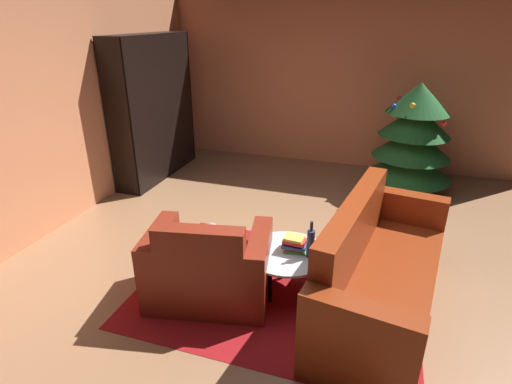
{
  "coord_description": "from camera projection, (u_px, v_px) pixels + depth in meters",
  "views": [
    {
      "loc": [
        0.65,
        -3.11,
        2.23
      ],
      "look_at": [
        -0.38,
        0.03,
        0.77
      ],
      "focal_mm": 28.23,
      "sensor_mm": 36.0,
      "label": 1
    }
  ],
  "objects": [
    {
      "name": "wall_left",
      "position": [
        28.0,
        115.0,
        4.06
      ],
      "size": [
        0.06,
        6.65,
        2.62
      ],
      "primitive_type": "cube",
      "color": "#D58054",
      "rests_on": "ground"
    },
    {
      "name": "couch_red",
      "position": [
        378.0,
        275.0,
        3.25
      ],
      "size": [
        1.04,
        2.07,
        0.92
      ],
      "color": "maroon",
      "rests_on": "ground"
    },
    {
      "name": "book_stack_on_table",
      "position": [
        295.0,
        244.0,
        3.37
      ],
      "size": [
        0.21,
        0.18,
        0.13
      ],
      "color": "#3D8242",
      "rests_on": "coffee_table"
    },
    {
      "name": "wall_back",
      "position": [
        346.0,
        81.0,
        6.13
      ],
      "size": [
        5.64,
        0.06,
        2.62
      ],
      "primitive_type": "cube",
      "color": "#D58054",
      "rests_on": "ground"
    },
    {
      "name": "bookshelf_unit",
      "position": [
        159.0,
        108.0,
        5.87
      ],
      "size": [
        0.39,
        1.66,
        2.01
      ],
      "color": "black",
      "rests_on": "ground"
    },
    {
      "name": "area_rug",
      "position": [
        278.0,
        288.0,
        3.58
      ],
      "size": [
        2.37,
        1.84,
        0.01
      ],
      "primitive_type": "cube",
      "color": "maroon",
      "rests_on": "ground"
    },
    {
      "name": "armchair_red",
      "position": [
        208.0,
        269.0,
        3.35
      ],
      "size": [
        1.12,
        0.87,
        0.8
      ],
      "color": "maroon",
      "rests_on": "ground"
    },
    {
      "name": "coffee_table",
      "position": [
        287.0,
        256.0,
        3.39
      ],
      "size": [
        0.7,
        0.7,
        0.41
      ],
      "color": "black",
      "rests_on": "ground"
    },
    {
      "name": "bottle_on_table",
      "position": [
        311.0,
        243.0,
        3.26
      ],
      "size": [
        0.06,
        0.06,
        0.32
      ],
      "color": "navy",
      "rests_on": "coffee_table"
    },
    {
      "name": "ground_plane",
      "position": [
        293.0,
        273.0,
        3.79
      ],
      "size": [
        7.83,
        7.83,
        0.0
      ],
      "primitive_type": "plane",
      "color": "#946847"
    },
    {
      "name": "decorated_tree",
      "position": [
        413.0,
        138.0,
        5.37
      ],
      "size": [
        1.14,
        1.14,
        1.46
      ],
      "color": "brown",
      "rests_on": "ground"
    }
  ]
}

